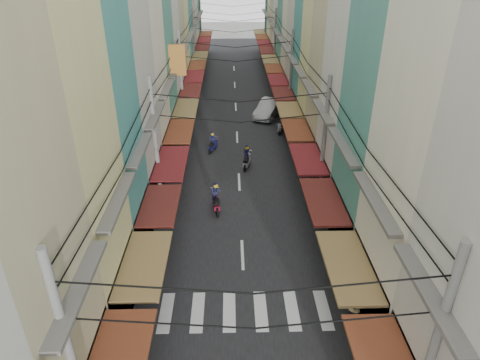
{
  "coord_description": "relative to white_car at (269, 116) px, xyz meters",
  "views": [
    {
      "loc": [
        -0.55,
        -19.91,
        14.16
      ],
      "look_at": [
        -0.02,
        2.66,
        1.97
      ],
      "focal_mm": 32.0,
      "sensor_mm": 36.0,
      "label": 1
    }
  ],
  "objects": [
    {
      "name": "bicycle",
      "position": [
        2.86,
        -17.36,
        0.0
      ],
      "size": [
        1.81,
        0.97,
        1.18
      ],
      "primitive_type": "imported",
      "rotation": [
        0.0,
        0.0,
        1.37
      ],
      "color": "black",
      "rests_on": "ground"
    },
    {
      "name": "market_umbrella",
      "position": [
        4.07,
        -22.63,
        2.21
      ],
      "size": [
        2.38,
        2.38,
        2.5
      ],
      "color": "#B2B2B7",
      "rests_on": "ground"
    },
    {
      "name": "ground",
      "position": [
        -3.13,
        -19.18,
        0.0
      ],
      "size": [
        160.0,
        160.0,
        0.0
      ],
      "primitive_type": "plane",
      "color": "slate",
      "rests_on": "ground"
    },
    {
      "name": "sidewalk_left",
      "position": [
        -9.63,
        0.82,
        0.03
      ],
      "size": [
        3.0,
        80.0,
        0.06
      ],
      "primitive_type": "cube",
      "color": "gray",
      "rests_on": "ground"
    },
    {
      "name": "utility_poles",
      "position": [
        -3.13,
        -4.16,
        6.59
      ],
      "size": [
        10.2,
        66.13,
        8.2
      ],
      "color": "slate",
      "rests_on": "ground"
    },
    {
      "name": "moving_scooters",
      "position": [
        -3.53,
        -11.68,
        0.54
      ],
      "size": [
        6.17,
        14.34,
        1.91
      ],
      "color": "black",
      "rests_on": "ground"
    },
    {
      "name": "traffic_sign",
      "position": [
        2.81,
        -21.63,
        1.85
      ],
      "size": [
        0.1,
        0.57,
        2.59
      ],
      "color": "slate",
      "rests_on": "ground"
    },
    {
      "name": "road",
      "position": [
        -3.13,
        0.82,
        0.01
      ],
      "size": [
        10.0,
        80.0,
        0.02
      ],
      "primitive_type": "cube",
      "color": "black",
      "rests_on": "ground"
    },
    {
      "name": "building_row_right",
      "position": [
        4.79,
        -2.73,
        9.41
      ],
      "size": [
        7.8,
        68.98,
        22.59
      ],
      "color": "teal",
      "rests_on": "ground"
    },
    {
      "name": "sidewalk_right",
      "position": [
        3.37,
        0.82,
        0.03
      ],
      "size": [
        3.0,
        80.0,
        0.06
      ],
      "primitive_type": "cube",
      "color": "gray",
      "rests_on": "ground"
    },
    {
      "name": "crosswalk",
      "position": [
        -3.13,
        -25.18,
        0.03
      ],
      "size": [
        7.55,
        2.4,
        0.01
      ],
      "color": "silver",
      "rests_on": "ground"
    },
    {
      "name": "white_car",
      "position": [
        0.0,
        0.0,
        0.0
      ],
      "size": [
        6.08,
        4.23,
        2.0
      ],
      "primitive_type": "imported",
      "rotation": [
        0.0,
        0.0,
        -0.39
      ],
      "color": "#BCBDC1",
      "rests_on": "ground"
    },
    {
      "name": "parked_scooters",
      "position": [
        1.4,
        -22.78,
        0.45
      ],
      "size": [
        13.29,
        12.86,
        0.99
      ],
      "color": "black",
      "rests_on": "ground"
    },
    {
      "name": "pedestrians",
      "position": [
        -7.6,
        -16.25,
        1.03
      ],
      "size": [
        12.93,
        26.41,
        2.26
      ],
      "color": "black",
      "rests_on": "ground"
    },
    {
      "name": "building_row_left",
      "position": [
        -11.05,
        -2.62,
        9.78
      ],
      "size": [
        7.8,
        67.67,
        23.7
      ],
      "color": "beige",
      "rests_on": "ground"
    }
  ]
}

